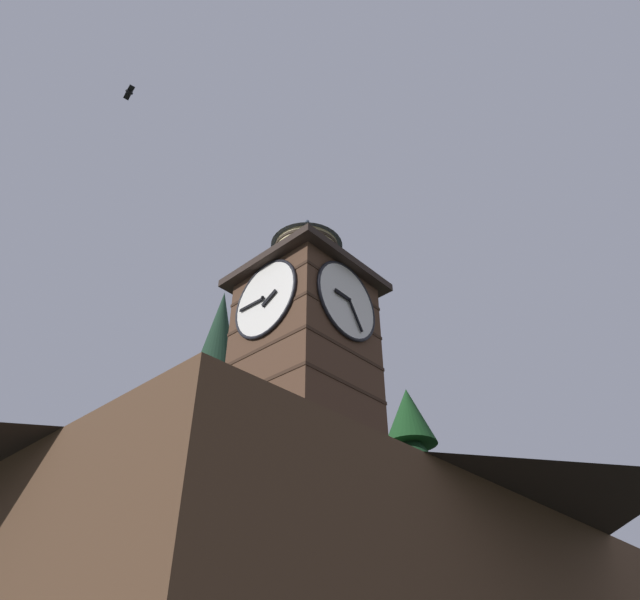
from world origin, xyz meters
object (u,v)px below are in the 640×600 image
moon (129,573)px  flying_bird_high (129,92)px  flying_bird_low (365,279)px  clock_tower (305,340)px  pine_tree_behind (194,539)px  pine_tree_aside (425,585)px

moon → flying_bird_high: (23.95, 35.66, 9.94)m
moon → flying_bird_low: flying_bird_low is taller
flying_bird_high → flying_bird_low: (-11.55, 1.67, -3.07)m
clock_tower → pine_tree_behind: pine_tree_behind is taller
moon → clock_tower: bearing=65.3°
pine_tree_aside → flying_bird_high: bearing=-5.5°
clock_tower → pine_tree_aside: 10.44m
pine_tree_aside → moon: size_ratio=6.69×
pine_tree_behind → moon: bearing=-116.6°
pine_tree_behind → flying_bird_high: flying_bird_high is taller
flying_bird_low → moon: bearing=-108.4°
flying_bird_high → moon: bearing=-123.9°
moon → pine_tree_aside: bearing=75.6°
pine_tree_behind → flying_bird_high: 16.33m
pine_tree_behind → flying_bird_high: (7.93, 3.72, 13.78)m
clock_tower → flying_bird_low: size_ratio=16.37×
pine_tree_behind → flying_bird_high: bearing=25.1°
pine_tree_aside → moon: bearing=-104.4°
moon → flying_bird_high: 44.09m
pine_tree_behind → moon: (-16.02, -31.94, 3.84)m
clock_tower → moon: bearing=-114.7°
moon → flying_bird_high: size_ratio=2.71×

